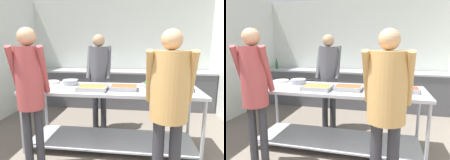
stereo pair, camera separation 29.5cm
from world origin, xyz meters
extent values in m
cube|color=silver|center=(0.00, 4.38, 1.32)|extent=(4.64, 0.06, 2.65)
cube|color=#4C4C51|center=(0.00, 4.01, 0.43)|extent=(4.48, 0.62, 0.86)
cube|color=#9EA0A8|center=(0.00, 4.01, 0.88)|extent=(4.48, 0.65, 0.04)
cube|color=black|center=(0.61, 4.01, 0.89)|extent=(0.53, 0.42, 0.02)
cube|color=#9EA0A8|center=(0.13, 1.95, 0.89)|extent=(2.48, 0.82, 0.04)
cube|color=#9EA0A8|center=(0.13, 1.95, 0.12)|extent=(2.40, 0.74, 0.02)
cylinder|color=#9EA0A8|center=(-1.06, 1.59, 0.44)|extent=(0.04, 0.04, 0.87)
cylinder|color=#9EA0A8|center=(1.33, 1.59, 0.44)|extent=(0.04, 0.04, 0.87)
cylinder|color=#9EA0A8|center=(-1.06, 2.31, 0.44)|extent=(0.04, 0.04, 0.87)
cylinder|color=#9EA0A8|center=(1.33, 2.31, 0.44)|extent=(0.04, 0.04, 0.87)
cylinder|color=white|center=(-0.87, 2.19, 0.92)|extent=(0.23, 0.23, 0.01)
cylinder|color=white|center=(-0.87, 2.19, 0.93)|extent=(0.23, 0.23, 0.01)
cylinder|color=white|center=(-0.87, 2.19, 0.94)|extent=(0.23, 0.23, 0.01)
cylinder|color=#9EA0A8|center=(-0.53, 2.10, 0.95)|extent=(0.24, 0.24, 0.08)
cylinder|color=#B7472D|center=(-0.53, 2.10, 0.99)|extent=(0.21, 0.21, 0.01)
cylinder|color=black|center=(-0.33, 2.10, 0.98)|extent=(0.14, 0.02, 0.02)
cube|color=#9EA0A8|center=(-0.10, 1.79, 0.92)|extent=(0.40, 0.30, 0.01)
cube|color=#9E6B33|center=(-0.10, 1.79, 0.94)|extent=(0.38, 0.28, 0.04)
cube|color=#9EA0A8|center=(-0.10, 1.65, 0.94)|extent=(0.40, 0.01, 0.05)
cube|color=#9EA0A8|center=(-0.10, 1.94, 0.94)|extent=(0.40, 0.01, 0.05)
cube|color=#9EA0A8|center=(-0.29, 1.79, 0.94)|extent=(0.01, 0.30, 0.05)
cube|color=#9EA0A8|center=(0.09, 1.79, 0.94)|extent=(0.01, 0.30, 0.05)
cube|color=#9EA0A8|center=(0.32, 1.88, 0.92)|extent=(0.38, 0.29, 0.01)
cube|color=brown|center=(0.32, 1.88, 0.94)|extent=(0.35, 0.27, 0.04)
cube|color=#9EA0A8|center=(0.32, 1.74, 0.94)|extent=(0.38, 0.01, 0.05)
cube|color=#9EA0A8|center=(0.32, 2.02, 0.94)|extent=(0.38, 0.01, 0.05)
cube|color=#9EA0A8|center=(0.14, 1.88, 0.94)|extent=(0.01, 0.29, 0.05)
cube|color=#9EA0A8|center=(0.51, 1.88, 0.94)|extent=(0.01, 0.29, 0.05)
cylinder|color=#B2B2B7|center=(0.65, 2.04, 0.94)|extent=(0.21, 0.21, 0.06)
sphere|color=#2D702D|center=(0.69, 2.02, 0.98)|extent=(0.06, 0.06, 0.06)
sphere|color=#2D702D|center=(0.66, 2.08, 0.98)|extent=(0.05, 0.05, 0.05)
sphere|color=#2D702D|center=(0.63, 2.06, 0.98)|extent=(0.05, 0.05, 0.05)
sphere|color=#2D702D|center=(0.64, 2.02, 0.98)|extent=(0.05, 0.05, 0.05)
sphere|color=#2D702D|center=(0.66, 2.01, 0.98)|extent=(0.05, 0.05, 0.05)
cube|color=#9EA0A8|center=(1.02, 1.93, 0.92)|extent=(0.46, 0.26, 0.01)
cube|color=#B23D2D|center=(1.02, 1.93, 0.94)|extent=(0.44, 0.24, 0.04)
cube|color=#9EA0A8|center=(1.02, 1.81, 0.94)|extent=(0.46, 0.01, 0.05)
cube|color=#9EA0A8|center=(1.02, 2.06, 0.94)|extent=(0.46, 0.01, 0.05)
cube|color=#9EA0A8|center=(0.80, 1.93, 0.94)|extent=(0.01, 0.26, 0.05)
cube|color=#9EA0A8|center=(1.25, 1.93, 0.94)|extent=(0.01, 0.26, 0.05)
cylinder|color=#2D2D33|center=(-0.80, 1.28, 0.39)|extent=(0.10, 0.10, 0.79)
cylinder|color=#2D2D33|center=(-0.66, 1.31, 0.39)|extent=(0.10, 0.10, 0.79)
cylinder|color=#993D3D|center=(-0.89, 1.25, 1.24)|extent=(0.14, 0.33, 0.59)
cylinder|color=#993D3D|center=(-0.57, 1.33, 1.24)|extent=(0.14, 0.33, 0.59)
cylinder|color=#993D3D|center=(-0.73, 1.29, 1.15)|extent=(0.31, 0.31, 0.73)
sphere|color=tan|center=(-0.73, 1.29, 1.62)|extent=(0.21, 0.21, 0.21)
cylinder|color=#2D2D33|center=(0.75, 1.20, 0.38)|extent=(0.12, 0.12, 0.77)
cylinder|color=#2D2D33|center=(0.92, 1.19, 0.38)|extent=(0.12, 0.12, 0.77)
cylinder|color=tan|center=(0.63, 1.21, 1.20)|extent=(0.10, 0.32, 0.58)
cylinder|color=tan|center=(1.04, 1.18, 1.20)|extent=(0.10, 0.32, 0.58)
cylinder|color=tan|center=(0.83, 1.19, 1.12)|extent=(0.39, 0.39, 0.71)
sphere|color=tan|center=(0.83, 1.19, 1.58)|extent=(0.21, 0.21, 0.21)
cylinder|color=#2D2D33|center=(-0.10, 2.62, 0.39)|extent=(0.11, 0.11, 0.78)
cylinder|color=#2D2D33|center=(-0.25, 2.61, 0.39)|extent=(0.11, 0.11, 0.78)
cylinder|color=#4C4C51|center=(0.00, 2.63, 1.22)|extent=(0.09, 0.32, 0.58)
cylinder|color=#4C4C51|center=(-0.35, 2.61, 1.22)|extent=(0.09, 0.32, 0.58)
cylinder|color=#4C4C51|center=(-0.18, 2.62, 1.14)|extent=(0.33, 0.33, 0.72)
sphere|color=tan|center=(-0.18, 2.62, 1.60)|extent=(0.21, 0.21, 0.21)
cylinder|color=#23602D|center=(-1.97, 3.93, 0.99)|extent=(0.06, 0.06, 0.18)
cone|color=#23602D|center=(-1.97, 3.93, 1.12)|extent=(0.06, 0.06, 0.07)
cylinder|color=black|center=(-1.97, 3.93, 1.16)|extent=(0.03, 0.03, 0.02)
camera|label=1|loc=(0.52, -0.83, 1.54)|focal=32.00mm
camera|label=2|loc=(0.81, -0.78, 1.54)|focal=32.00mm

